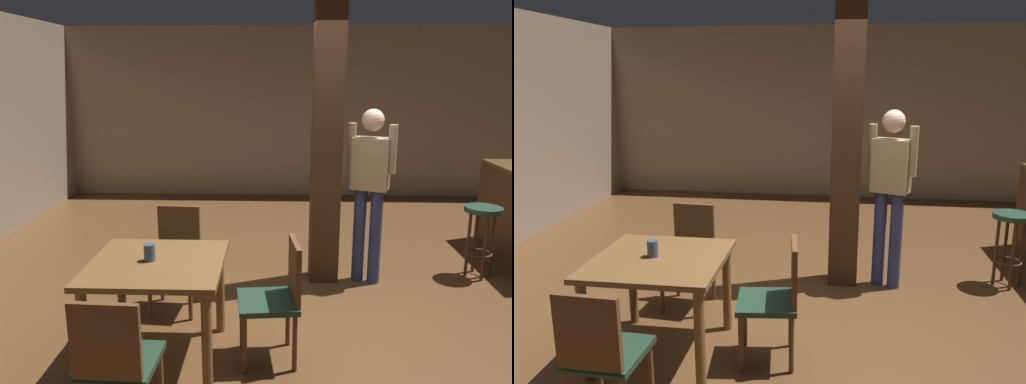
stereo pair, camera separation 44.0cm
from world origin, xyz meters
The scene contains 10 objects.
ground_plane centered at (0.00, 0.00, 0.00)m, with size 10.80×10.80×0.00m, color brown.
wall_back centered at (0.00, 4.50, 1.40)m, with size 8.00×0.10×2.80m, color gray.
pillar centered at (-0.01, 0.85, 1.40)m, with size 0.28×0.28×2.80m, color #422816.
dining_table centered at (-1.34, -0.66, 0.62)m, with size 0.94×0.94×0.75m.
chair_north centered at (-1.37, 0.17, 0.51)m, with size 0.45×0.45×0.89m.
chair_south centered at (-1.38, -1.53, 0.51)m, with size 0.44×0.44×0.89m.
chair_east centered at (-0.48, -0.65, 0.51)m, with size 0.46×0.46×0.89m.
napkin_cup centered at (-1.39, -0.65, 0.81)m, with size 0.08×0.08×0.12m, color #33475B.
standing_person centered at (0.41, 0.79, 1.00)m, with size 0.46×0.32×1.72m.
bar_stool_near centered at (1.59, 0.96, 0.56)m, with size 0.37×0.37×0.74m.
Camera 2 is at (-0.08, -3.90, 2.04)m, focal length 35.00 mm.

